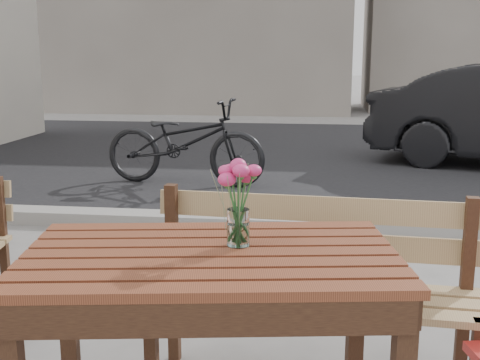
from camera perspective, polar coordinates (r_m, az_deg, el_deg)
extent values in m
cube|color=black|center=(9.10, 5.91, 2.43)|extent=(30.00, 8.00, 0.00)
cube|color=gray|center=(5.18, 4.76, -4.21)|extent=(30.00, 0.25, 0.12)
cube|color=#572917|center=(2.14, -2.81, -7.21)|extent=(1.42, 0.96, 0.03)
cube|color=black|center=(2.68, -15.92, -12.96)|extent=(0.08, 0.08, 0.78)
cube|color=black|center=(2.66, 10.89, -12.91)|extent=(0.08, 0.08, 0.78)
cube|color=#A17F53|center=(2.67, 6.64, -10.81)|extent=(1.50, 0.49, 0.03)
cube|color=#A17F53|center=(2.80, 7.10, -4.40)|extent=(1.47, 0.12, 0.40)
cube|color=black|center=(2.74, -8.47, -15.45)|extent=(0.06, 0.06, 0.48)
cube|color=black|center=(2.95, -6.43, -9.00)|extent=(0.06, 0.06, 0.89)
cube|color=black|center=(2.88, 20.61, -10.29)|extent=(0.06, 0.06, 0.89)
cylinder|color=white|center=(2.18, -0.17, -4.51)|extent=(0.08, 0.08, 0.14)
cylinder|color=#307032|center=(2.16, -0.17, -2.79)|extent=(0.05, 0.05, 0.27)
cube|color=black|center=(3.91, -21.60, -5.37)|extent=(0.05, 0.05, 0.78)
imported|color=black|center=(6.95, -5.28, 3.63)|extent=(1.97, 0.89, 1.00)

